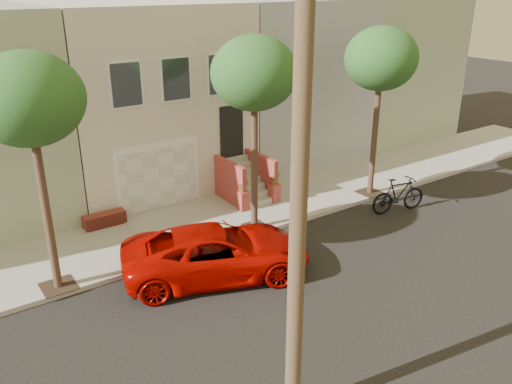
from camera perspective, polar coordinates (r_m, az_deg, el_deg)
ground at (r=14.74m, az=5.34°, el=-10.72°), size 90.00×90.00×0.00m
sidewalk at (r=18.57m, az=-5.26°, el=-3.16°), size 40.00×3.70×0.15m
house_row at (r=22.53m, az=-13.11°, el=10.44°), size 33.10×11.70×7.00m
tree_left at (r=13.80m, az=-23.32°, el=9.01°), size 2.70×2.57×6.30m
tree_mid at (r=16.34m, az=-0.19°, el=12.54°), size 2.70×2.57×6.30m
tree_right at (r=19.94m, az=13.34°, el=13.69°), size 2.70×2.57×6.30m
pickup_truck at (r=15.14m, az=-4.28°, el=-6.49°), size 5.81×4.11×1.47m
motorcycle at (r=19.86m, az=15.11°, el=-0.30°), size 2.28×1.09×1.32m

